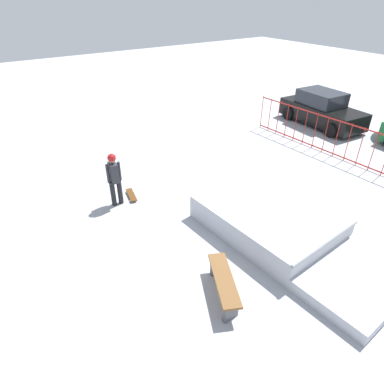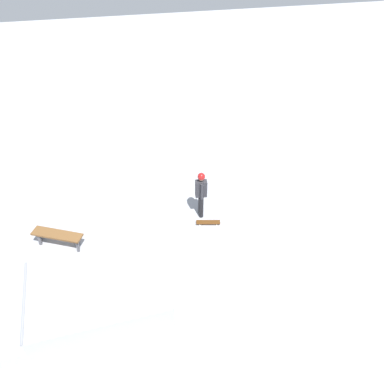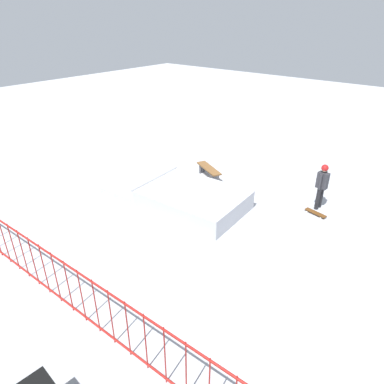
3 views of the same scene
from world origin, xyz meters
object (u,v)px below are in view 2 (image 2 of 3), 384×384
object	(u,v)px
skate_ramp	(80,298)
park_bench	(58,237)
skater	(201,191)
skateboard	(208,222)

from	to	relation	value
skate_ramp	park_bench	xyz separation A→B (m)	(0.67, -2.50, 0.04)
skater	skateboard	xyz separation A→B (m)	(-0.13, 0.53, -0.93)
skateboard	park_bench	distance (m)	4.83
skater	skateboard	size ratio (longest dim) A/B	2.09
skater	skateboard	distance (m)	1.08
skate_ramp	park_bench	distance (m)	2.59
skate_ramp	skater	world-z (taller)	skater
skate_ramp	skateboard	world-z (taller)	skate_ramp
skater	park_bench	xyz separation A→B (m)	(4.69, 0.46, -0.65)
skateboard	skater	bearing A→B (deg)	115.88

